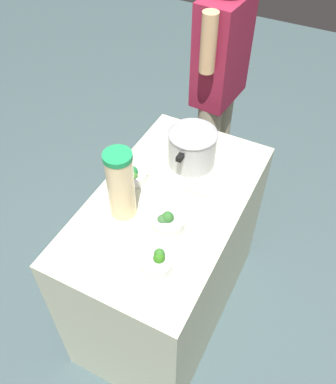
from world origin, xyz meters
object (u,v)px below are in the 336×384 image
(lemonade_pitcher, at_px, (121,185))
(broccoli_bowl_front, at_px, (168,221))
(person_cook, at_px, (218,90))
(broccoli_bowl_center, at_px, (157,262))
(broccoli_bowl_back, at_px, (133,175))
(cooking_pot, at_px, (192,147))

(lemonade_pitcher, relative_size, broccoli_bowl_front, 2.33)
(broccoli_bowl_front, relative_size, person_cook, 0.08)
(lemonade_pitcher, relative_size, broccoli_bowl_center, 2.66)
(broccoli_bowl_front, bearing_deg, broccoli_bowl_center, -164.71)
(broccoli_bowl_back, bearing_deg, broccoli_bowl_center, -138.69)
(broccoli_bowl_back, relative_size, person_cook, 0.08)
(lemonade_pitcher, distance_m, person_cook, 1.06)
(broccoli_bowl_center, relative_size, broccoli_bowl_back, 0.95)
(cooking_pot, distance_m, broccoli_bowl_front, 0.40)
(lemonade_pitcher, bearing_deg, cooking_pot, -17.64)
(broccoli_bowl_front, xyz_separation_m, broccoli_bowl_center, (-0.19, -0.05, -0.01))
(lemonade_pitcher, xyz_separation_m, broccoli_bowl_front, (0.01, -0.20, -0.13))
(person_cook, bearing_deg, broccoli_bowl_back, 176.03)
(broccoli_bowl_back, xyz_separation_m, person_cook, (0.86, -0.06, -0.04))
(broccoli_bowl_center, relative_size, person_cook, 0.07)
(cooking_pot, height_order, broccoli_bowl_back, cooking_pot)
(broccoli_bowl_center, height_order, person_cook, person_cook)
(broccoli_bowl_center, bearing_deg, lemonade_pitcher, 55.33)
(cooking_pot, xyz_separation_m, broccoli_bowl_center, (-0.57, -0.13, -0.07))
(lemonade_pitcher, distance_m, broccoli_bowl_front, 0.24)
(lemonade_pitcher, bearing_deg, person_cook, 0.02)
(lemonade_pitcher, height_order, broccoli_bowl_back, lemonade_pitcher)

